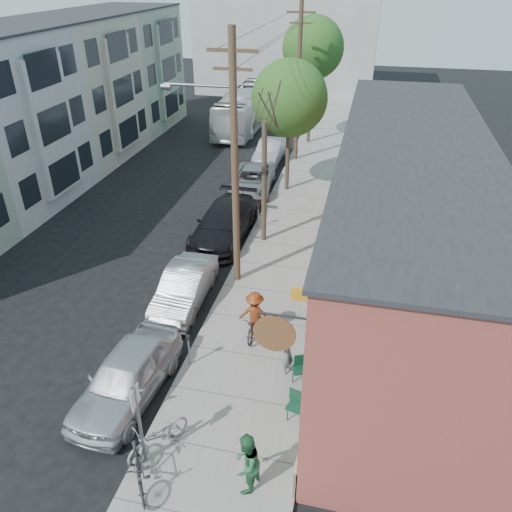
% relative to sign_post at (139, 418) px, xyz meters
% --- Properties ---
extents(ground, '(120.00, 120.00, 0.00)m').
position_rel_sign_post_xyz_m(ground, '(-2.35, 4.79, -1.83)').
color(ground, black).
extents(sidewalk, '(4.50, 58.00, 0.15)m').
position_rel_sign_post_xyz_m(sidewalk, '(1.90, 15.79, -1.76)').
color(sidewalk, gray).
rests_on(sidewalk, ground).
extents(cafe_building, '(6.60, 20.20, 6.61)m').
position_rel_sign_post_xyz_m(cafe_building, '(6.64, 9.79, 1.47)').
color(cafe_building, '#994338').
rests_on(cafe_building, ground).
extents(apartment_row, '(6.30, 32.00, 9.00)m').
position_rel_sign_post_xyz_m(apartment_row, '(-14.20, 18.79, 2.67)').
color(apartment_row, '#92A58B').
rests_on(apartment_row, ground).
extents(end_cap_building, '(18.00, 8.00, 12.00)m').
position_rel_sign_post_xyz_m(end_cap_building, '(-4.35, 46.79, 4.17)').
color(end_cap_building, '#B4B4AF').
rests_on(end_cap_building, ground).
extents(sign_post, '(0.07, 0.45, 2.80)m').
position_rel_sign_post_xyz_m(sign_post, '(0.00, 0.00, 0.00)').
color(sign_post, slate).
rests_on(sign_post, sidewalk).
extents(parking_meter_near, '(0.14, 0.14, 1.24)m').
position_rel_sign_post_xyz_m(parking_meter_near, '(-0.10, 3.89, -0.85)').
color(parking_meter_near, slate).
rests_on(parking_meter_near, sidewalk).
extents(parking_meter_far, '(0.14, 0.14, 1.24)m').
position_rel_sign_post_xyz_m(parking_meter_far, '(-0.10, 14.33, -0.85)').
color(parking_meter_far, slate).
rests_on(parking_meter_far, sidewalk).
extents(utility_pole_near, '(3.57, 0.28, 10.00)m').
position_rel_sign_post_xyz_m(utility_pole_near, '(0.04, 9.41, 3.58)').
color(utility_pole_near, '#503A28').
rests_on(utility_pole_near, sidewalk).
extents(utility_pole_far, '(1.80, 0.28, 10.00)m').
position_rel_sign_post_xyz_m(utility_pole_far, '(0.10, 25.17, 3.51)').
color(utility_pole_far, '#503A28').
rests_on(utility_pole_far, sidewalk).
extents(tree_bare, '(0.24, 0.24, 5.82)m').
position_rel_sign_post_xyz_m(tree_bare, '(0.45, 13.14, 1.23)').
color(tree_bare, '#44392C').
rests_on(tree_bare, sidewalk).
extents(tree_leafy_mid, '(4.21, 4.21, 7.44)m').
position_rel_sign_post_xyz_m(tree_leafy_mid, '(0.45, 19.70, 3.65)').
color(tree_leafy_mid, '#44392C').
rests_on(tree_leafy_mid, sidewalk).
extents(tree_leafy_far, '(4.29, 4.29, 8.82)m').
position_rel_sign_post_xyz_m(tree_leafy_far, '(0.45, 29.16, 4.97)').
color(tree_leafy_far, '#44392C').
rests_on(tree_leafy_far, sidewalk).
extents(patio_chair_a, '(0.65, 0.65, 0.88)m').
position_rel_sign_post_xyz_m(patio_chair_a, '(3.62, 4.00, -1.24)').
color(patio_chair_a, '#103927').
rests_on(patio_chair_a, sidewalk).
extents(patio_chair_b, '(0.62, 0.62, 0.88)m').
position_rel_sign_post_xyz_m(patio_chair_b, '(3.72, 2.44, -1.24)').
color(patio_chair_b, '#103927').
rests_on(patio_chair_b, sidewalk).
extents(patron_grey, '(0.53, 0.67, 1.61)m').
position_rel_sign_post_xyz_m(patron_grey, '(3.14, 4.29, -0.88)').
color(patron_grey, gray).
rests_on(patron_grey, sidewalk).
extents(patron_green, '(0.88, 1.03, 1.84)m').
position_rel_sign_post_xyz_m(patron_green, '(2.88, -0.15, -0.76)').
color(patron_green, '#29663B').
rests_on(patron_green, sidewalk).
extents(cyclist, '(1.21, 0.76, 1.79)m').
position_rel_sign_post_xyz_m(cyclist, '(1.68, 5.95, -0.79)').
color(cyclist, maroon).
rests_on(cyclist, sidewalk).
extents(cyclist_bike, '(0.68, 1.85, 0.96)m').
position_rel_sign_post_xyz_m(cyclist_bike, '(1.68, 5.95, -1.20)').
color(cyclist_bike, black).
rests_on(cyclist_bike, sidewalk).
extents(parked_bike_a, '(1.50, 1.98, 1.19)m').
position_rel_sign_post_xyz_m(parked_bike_a, '(0.16, -0.68, -1.09)').
color(parked_bike_a, black).
rests_on(parked_bike_a, sidewalk).
extents(parked_bike_b, '(1.64, 2.06, 1.05)m').
position_rel_sign_post_xyz_m(parked_bike_b, '(0.24, 0.43, -1.16)').
color(parked_bike_b, gray).
rests_on(parked_bike_b, sidewalk).
extents(car_0, '(2.32, 4.95, 1.64)m').
position_rel_sign_post_xyz_m(car_0, '(-1.55, 2.25, -1.01)').
color(car_0, silver).
rests_on(car_0, ground).
extents(car_1, '(1.66, 4.55, 1.49)m').
position_rel_sign_post_xyz_m(car_1, '(-1.55, 7.42, -1.09)').
color(car_1, '#B4B7BC').
rests_on(car_1, ground).
extents(car_2, '(2.47, 5.84, 1.68)m').
position_rel_sign_post_xyz_m(car_2, '(-1.55, 13.08, -0.99)').
color(car_2, black).
rests_on(car_2, ground).
extents(car_3, '(2.77, 5.26, 1.41)m').
position_rel_sign_post_xyz_m(car_3, '(-1.55, 19.22, -1.13)').
color(car_3, '#9B9BA2').
rests_on(car_3, ground).
extents(car_4, '(1.69, 4.59, 1.50)m').
position_rel_sign_post_xyz_m(car_4, '(-1.55, 24.53, -1.08)').
color(car_4, '#929498').
rests_on(car_4, ground).
extents(bus, '(2.71, 11.35, 3.16)m').
position_rel_sign_post_xyz_m(bus, '(-5.22, 32.19, -0.25)').
color(bus, white).
rests_on(bus, ground).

